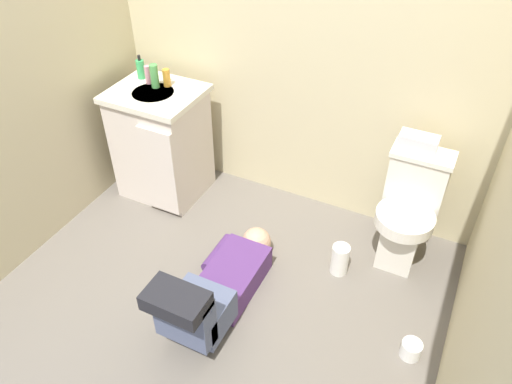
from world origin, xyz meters
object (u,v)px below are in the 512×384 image
at_px(faucet, 166,76).
at_px(toilet_paper_roll, 411,349).
at_px(bottle_green, 154,76).
at_px(soap_dispenser, 141,69).
at_px(person_plumber, 216,288).
at_px(toilet, 408,211).
at_px(vanity_cabinet, 162,142).
at_px(paper_towel_roll, 340,259).
at_px(tissue_box, 418,143).
at_px(bottle_amber, 167,78).
at_px(bottle_pink, 148,75).

height_order(faucet, toilet_paper_roll, faucet).
bearing_deg(bottle_green, soap_dispenser, 157.19).
distance_m(soap_dispenser, toilet_paper_roll, 2.46).
bearing_deg(person_plumber, toilet, 47.21).
bearing_deg(vanity_cabinet, paper_towel_roll, -9.03).
height_order(soap_dispenser, bottle_green, soap_dispenser).
distance_m(toilet, paper_towel_roll, 0.51).
bearing_deg(tissue_box, toilet_paper_roll, -70.68).
bearing_deg(soap_dispenser, bottle_amber, -5.33).
height_order(vanity_cabinet, toilet_paper_roll, vanity_cabinet).
bearing_deg(toilet_paper_roll, person_plumber, -170.35).
xyz_separation_m(vanity_cabinet, person_plumber, (0.90, -0.82, -0.24)).
xyz_separation_m(toilet, paper_towel_roll, (-0.30, -0.32, -0.26)).
relative_size(soap_dispenser, bottle_pink, 1.32).
xyz_separation_m(vanity_cabinet, tissue_box, (1.70, 0.18, 0.38)).
bearing_deg(bottle_pink, bottle_green, -18.83).
xyz_separation_m(vanity_cabinet, soap_dispenser, (-0.19, 0.13, 0.47)).
bearing_deg(vanity_cabinet, toilet_paper_roll, -17.78).
distance_m(toilet, bottle_green, 1.85).
relative_size(faucet, bottle_amber, 0.83).
bearing_deg(soap_dispenser, bottle_green, -22.81).
height_order(bottle_green, paper_towel_roll, bottle_green).
distance_m(toilet, bottle_amber, 1.79).
bearing_deg(toilet, soap_dispenser, 178.93).
bearing_deg(bottle_green, toilet_paper_roll, -19.00).
height_order(bottle_amber, paper_towel_roll, bottle_amber).
height_order(bottle_amber, toilet_paper_roll, bottle_amber).
relative_size(bottle_green, bottle_amber, 1.32).
height_order(toilet, bottle_pink, bottle_pink).
bearing_deg(bottle_amber, toilet, -0.51).
height_order(person_plumber, bottle_pink, bottle_pink).
height_order(tissue_box, bottle_green, bottle_green).
distance_m(person_plumber, bottle_amber, 1.45).
distance_m(faucet, person_plumber, 1.50).
xyz_separation_m(bottle_green, bottle_amber, (0.06, 0.05, -0.02)).
bearing_deg(toilet_paper_roll, vanity_cabinet, 162.22).
bearing_deg(bottle_pink, paper_towel_roll, -11.39).
relative_size(vanity_cabinet, paper_towel_roll, 3.91).
xyz_separation_m(vanity_cabinet, bottle_pink, (-0.10, 0.08, 0.46)).
xyz_separation_m(faucet, paper_towel_roll, (1.45, -0.38, -0.77)).
height_order(faucet, paper_towel_roll, faucet).
relative_size(toilet, toilet_paper_roll, 6.82).
distance_m(toilet, soap_dispenser, 2.01).
xyz_separation_m(soap_dispenser, toilet_paper_roll, (2.18, -0.76, -0.84)).
height_order(vanity_cabinet, faucet, faucet).
bearing_deg(toilet_paper_roll, bottle_green, 161.00).
xyz_separation_m(person_plumber, bottle_amber, (-0.87, 0.93, 0.70)).
xyz_separation_m(toilet, soap_dispenser, (-1.94, 0.04, 0.52)).
height_order(toilet, toilet_paper_roll, toilet).
bearing_deg(toilet_paper_roll, toilet, 108.38).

